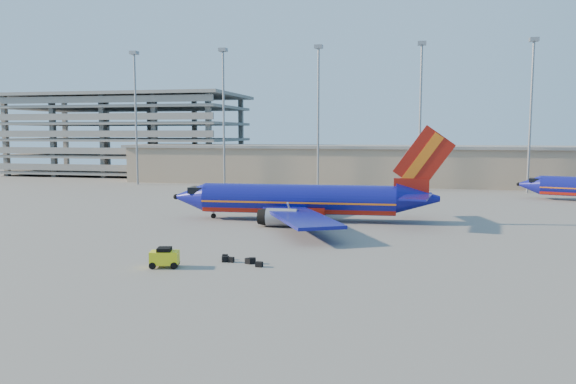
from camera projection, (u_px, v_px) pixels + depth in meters
name	position (u px, v px, depth m)	size (l,w,h in m)	color
ground	(296.00, 226.00, 68.61)	(220.00, 220.00, 0.00)	slate
terminal_building	(395.00, 165.00, 122.31)	(122.00, 16.00, 8.50)	gray
parking_garage	(128.00, 131.00, 152.58)	(62.00, 32.00, 21.40)	slate
light_mast_row	(368.00, 101.00, 110.33)	(101.60, 1.60, 28.65)	gray
aircraft_main	(305.00, 200.00, 72.23)	(36.27, 34.83, 12.28)	navy
baggage_tug	(164.00, 257.00, 47.28)	(2.66, 1.97, 1.71)	yellow
luggage_pile	(242.00, 260.00, 48.85)	(4.28, 2.39, 0.54)	black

